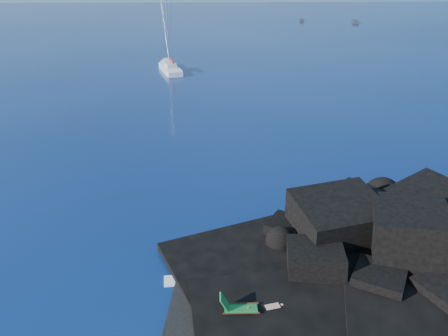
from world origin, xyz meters
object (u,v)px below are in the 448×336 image
at_px(deck_chair, 241,304).
at_px(sunbather, 272,308).
at_px(sailboat, 170,71).
at_px(distant_boat_a, 302,21).
at_px(marker_cone, 248,310).
at_px(distant_boat_b, 355,23).

xyz_separation_m(deck_chair, sunbather, (1.54, 0.18, -0.43)).
relative_size(sailboat, distant_boat_a, 2.97).
bearing_deg(sunbather, marker_cone, 177.68).
height_order(sailboat, deck_chair, sailboat).
xyz_separation_m(distant_boat_a, distant_boat_b, (15.03, -4.86, 0.00)).
bearing_deg(distant_boat_b, distant_boat_a, 173.42).
bearing_deg(distant_boat_b, marker_cone, -98.45).
height_order(sailboat, distant_boat_b, sailboat).
distance_m(marker_cone, distant_boat_b, 125.76).
bearing_deg(distant_boat_b, deck_chair, -98.60).
relative_size(sunbather, marker_cone, 3.39).
distance_m(sailboat, distant_boat_b, 81.04).
bearing_deg(distant_boat_a, distant_boat_b, -6.02).
height_order(deck_chair, marker_cone, deck_chair).
xyz_separation_m(sunbather, distant_boat_b, (41.36, 118.11, -0.53)).
distance_m(marker_cone, distant_boat_a, 126.24).
height_order(sailboat, marker_cone, sailboat).
relative_size(sunbather, distant_boat_a, 0.46).
height_order(marker_cone, distant_boat_b, marker_cone).
distance_m(deck_chair, marker_cone, 0.49).
height_order(deck_chair, distant_boat_a, deck_chair).
height_order(deck_chair, distant_boat_b, deck_chair).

